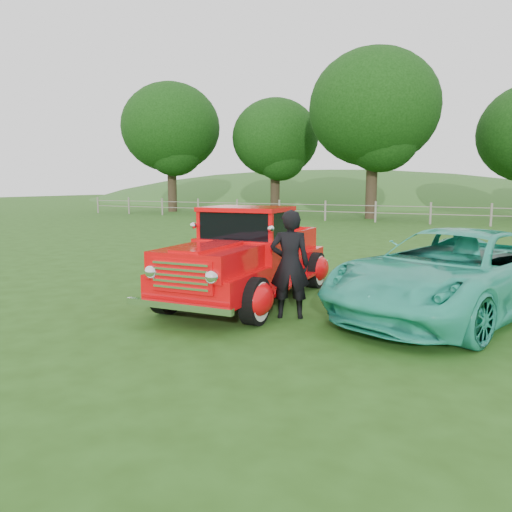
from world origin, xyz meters
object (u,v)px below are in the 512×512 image
at_px(tree_far_west, 171,128).
at_px(man, 290,264).
at_px(teal_sedan, 453,273).
at_px(tree_near_west, 374,108).
at_px(red_pickup, 248,259).
at_px(tree_mid_west, 275,138).

distance_m(tree_far_west, man, 32.91).
bearing_deg(teal_sedan, tree_near_west, 127.92).
bearing_deg(red_pickup, tree_mid_west, 111.09).
bearing_deg(tree_far_west, teal_sedan, -46.09).
relative_size(tree_far_west, teal_sedan, 1.91).
distance_m(tree_far_west, red_pickup, 31.53).
bearing_deg(tree_far_west, red_pickup, -51.57).
bearing_deg(man, tree_far_west, -72.72).
xyz_separation_m(tree_near_west, man, (4.48, -24.15, -5.90)).
relative_size(tree_mid_west, red_pickup, 1.68).
distance_m(tree_far_west, teal_sedan, 33.48).
height_order(tree_mid_west, red_pickup, tree_mid_west).
xyz_separation_m(tree_far_west, man, (20.48, -25.15, -5.59)).
bearing_deg(tree_mid_west, man, -65.30).
bearing_deg(teal_sedan, red_pickup, -150.37).
relative_size(tree_near_west, teal_sedan, 2.01).
distance_m(tree_near_west, red_pickup, 24.28).
bearing_deg(man, tree_near_west, -101.37).
bearing_deg(tree_near_west, teal_sedan, -73.20).
height_order(tree_mid_west, teal_sedan, tree_mid_west).
height_order(tree_mid_west, man, tree_mid_west).
distance_m(red_pickup, man, 1.48).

